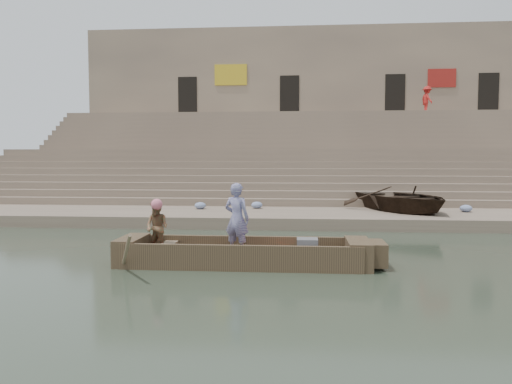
# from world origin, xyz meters

# --- Properties ---
(ground) EXTENTS (120.00, 120.00, 0.00)m
(ground) POSITION_xyz_m (0.00, 0.00, 0.00)
(ground) COLOR #2A3628
(ground) RESTS_ON ground
(lower_landing) EXTENTS (32.00, 4.00, 0.40)m
(lower_landing) POSITION_xyz_m (0.00, 8.00, 0.20)
(lower_landing) COLOR gray
(lower_landing) RESTS_ON ground
(mid_landing) EXTENTS (32.00, 3.00, 2.80)m
(mid_landing) POSITION_xyz_m (0.00, 15.50, 1.40)
(mid_landing) COLOR gray
(mid_landing) RESTS_ON ground
(upper_landing) EXTENTS (32.00, 3.00, 5.20)m
(upper_landing) POSITION_xyz_m (0.00, 22.50, 2.60)
(upper_landing) COLOR gray
(upper_landing) RESTS_ON ground
(ghat_steps) EXTENTS (32.00, 11.00, 5.20)m
(ghat_steps) POSITION_xyz_m (0.00, 17.19, 1.80)
(ghat_steps) COLOR gray
(ghat_steps) RESTS_ON ground
(building_wall) EXTENTS (32.00, 5.07, 11.20)m
(building_wall) POSITION_xyz_m (0.00, 26.50, 5.60)
(building_wall) COLOR #9D856A
(building_wall) RESTS_ON ground
(main_rowboat) EXTENTS (5.00, 1.30, 0.22)m
(main_rowboat) POSITION_xyz_m (-2.61, 0.67, 0.11)
(main_rowboat) COLOR brown
(main_rowboat) RESTS_ON ground
(rowboat_trim) EXTENTS (6.04, 2.63, 1.85)m
(rowboat_trim) POSITION_xyz_m (-2.40, 0.67, 0.31)
(rowboat_trim) COLOR brown
(rowboat_trim) RESTS_ON ground
(standing_man) EXTENTS (0.69, 0.57, 1.62)m
(standing_man) POSITION_xyz_m (-2.76, 0.79, 1.03)
(standing_man) COLOR navy
(standing_man) RESTS_ON main_rowboat
(rowing_man) EXTENTS (0.69, 0.62, 1.18)m
(rowing_man) POSITION_xyz_m (-4.61, 0.83, 0.81)
(rowing_man) COLOR #267340
(rowing_man) RESTS_ON main_rowboat
(television) EXTENTS (0.46, 0.42, 0.40)m
(television) POSITION_xyz_m (-1.18, 0.67, 0.42)
(television) COLOR slate
(television) RESTS_ON main_rowboat
(beached_rowboat) EXTENTS (4.91, 5.54, 0.95)m
(beached_rowboat) POSITION_xyz_m (2.50, 8.72, 0.87)
(beached_rowboat) COLOR #2D2116
(beached_rowboat) RESTS_ON lower_landing
(pedestrian) EXTENTS (0.86, 1.19, 1.66)m
(pedestrian) POSITION_xyz_m (6.67, 22.30, 6.03)
(pedestrian) COLOR red
(pedestrian) RESTS_ON upper_landing
(cloth_bundles) EXTENTS (10.39, 1.08, 0.26)m
(cloth_bundles) POSITION_xyz_m (-1.13, 8.87, 0.53)
(cloth_bundles) COLOR #3F5999
(cloth_bundles) RESTS_ON lower_landing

